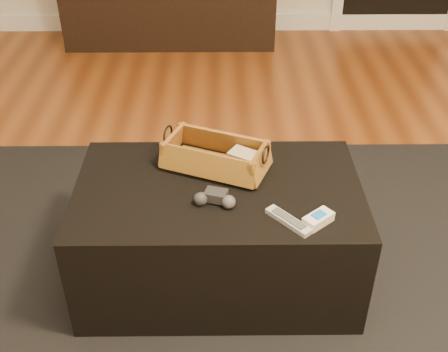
{
  "coord_description": "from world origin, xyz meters",
  "views": [
    {
      "loc": [
        -0.06,
        -1.52,
        1.58
      ],
      "look_at": [
        -0.04,
        0.03,
        0.49
      ],
      "focal_mm": 45.0,
      "sensor_mm": 36.0,
      "label": 1
    }
  ],
  "objects_px": {
    "media_cabinet": "(170,2)",
    "wicker_basket": "(215,157)",
    "silver_remote": "(289,221)",
    "cream_gadget": "(318,219)",
    "tv_remote": "(209,163)",
    "game_controller": "(215,198)",
    "ottoman": "(219,233)"
  },
  "relations": [
    {
      "from": "tv_remote",
      "to": "silver_remote",
      "type": "distance_m",
      "value": 0.4
    },
    {
      "from": "cream_gadget",
      "to": "media_cabinet",
      "type": "bearing_deg",
      "value": 104.02
    },
    {
      "from": "cream_gadget",
      "to": "wicker_basket",
      "type": "bearing_deg",
      "value": 135.56
    },
    {
      "from": "ottoman",
      "to": "cream_gadget",
      "type": "relative_size",
      "value": 9.09
    },
    {
      "from": "wicker_basket",
      "to": "silver_remote",
      "type": "relative_size",
      "value": 2.71
    },
    {
      "from": "media_cabinet",
      "to": "cream_gadget",
      "type": "bearing_deg",
      "value": -75.98
    },
    {
      "from": "wicker_basket",
      "to": "game_controller",
      "type": "xyz_separation_m",
      "value": [
        -0.0,
        -0.22,
        -0.02
      ]
    },
    {
      "from": "media_cabinet",
      "to": "silver_remote",
      "type": "height_order",
      "value": "media_cabinet"
    },
    {
      "from": "wicker_basket",
      "to": "silver_remote",
      "type": "height_order",
      "value": "wicker_basket"
    },
    {
      "from": "ottoman",
      "to": "silver_remote",
      "type": "bearing_deg",
      "value": -41.3
    },
    {
      "from": "media_cabinet",
      "to": "tv_remote",
      "type": "height_order",
      "value": "media_cabinet"
    },
    {
      "from": "media_cabinet",
      "to": "tv_remote",
      "type": "bearing_deg",
      "value": -82.38
    },
    {
      "from": "game_controller",
      "to": "media_cabinet",
      "type": "bearing_deg",
      "value": 97.49
    },
    {
      "from": "game_controller",
      "to": "silver_remote",
      "type": "relative_size",
      "value": 0.95
    },
    {
      "from": "tv_remote",
      "to": "silver_remote",
      "type": "height_order",
      "value": "tv_remote"
    },
    {
      "from": "media_cabinet",
      "to": "ottoman",
      "type": "height_order",
      "value": "media_cabinet"
    },
    {
      "from": "media_cabinet",
      "to": "cream_gadget",
      "type": "xyz_separation_m",
      "value": [
        0.66,
        -2.66,
        0.15
      ]
    },
    {
      "from": "wicker_basket",
      "to": "cream_gadget",
      "type": "height_order",
      "value": "wicker_basket"
    },
    {
      "from": "game_controller",
      "to": "wicker_basket",
      "type": "bearing_deg",
      "value": 89.87
    },
    {
      "from": "ottoman",
      "to": "game_controller",
      "type": "relative_size",
      "value": 6.83
    },
    {
      "from": "wicker_basket",
      "to": "cream_gadget",
      "type": "bearing_deg",
      "value": -44.44
    },
    {
      "from": "game_controller",
      "to": "cream_gadget",
      "type": "distance_m",
      "value": 0.34
    },
    {
      "from": "silver_remote",
      "to": "wicker_basket",
      "type": "bearing_deg",
      "value": 126.22
    },
    {
      "from": "silver_remote",
      "to": "cream_gadget",
      "type": "xyz_separation_m",
      "value": [
        0.09,
        -0.0,
        0.01
      ]
    },
    {
      "from": "tv_remote",
      "to": "wicker_basket",
      "type": "height_order",
      "value": "wicker_basket"
    },
    {
      "from": "tv_remote",
      "to": "silver_remote",
      "type": "relative_size",
      "value": 1.29
    },
    {
      "from": "cream_gadget",
      "to": "tv_remote",
      "type": "bearing_deg",
      "value": 138.03
    },
    {
      "from": "media_cabinet",
      "to": "game_controller",
      "type": "relative_size",
      "value": 10.23
    },
    {
      "from": "wicker_basket",
      "to": "game_controller",
      "type": "bearing_deg",
      "value": -90.13
    },
    {
      "from": "wicker_basket",
      "to": "cream_gadget",
      "type": "distance_m",
      "value": 0.46
    },
    {
      "from": "wicker_basket",
      "to": "ottoman",
      "type": "bearing_deg",
      "value": -85.56
    },
    {
      "from": "media_cabinet",
      "to": "wicker_basket",
      "type": "relative_size",
      "value": 3.57
    }
  ]
}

